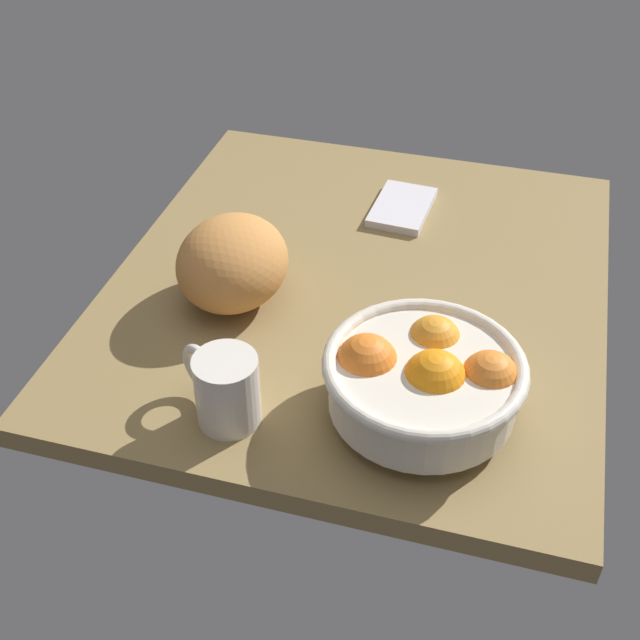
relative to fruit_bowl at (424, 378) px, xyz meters
The scene contains 5 objects.
ground_plane 26.54cm from the fruit_bowl, 29.63° to the left, with size 75.22×66.14×3.00cm, color olive.
fruit_bowl is the anchor object (origin of this frame).
bread_loaf 31.14cm from the fruit_bowl, 62.61° to the left, with size 16.40×14.25×11.46cm, color #C27F3F.
napkin_folded 43.18cm from the fruit_bowl, 14.00° to the left, with size 12.69×8.18×1.27cm, color silver.
mug 21.94cm from the fruit_bowl, 107.12° to the left, with size 8.20×10.67×8.80cm.
Camera 1 is at (-88.48, -19.28, 68.03)cm, focal length 46.28 mm.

